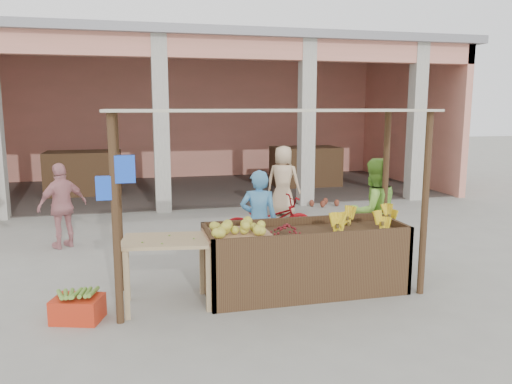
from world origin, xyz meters
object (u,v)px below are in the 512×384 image
object	(u,v)px
red_crate	(78,309)
motorcycle	(268,221)
vendor_green	(373,209)
fruit_stall	(304,262)
side_table	(166,250)
vendor_blue	(259,217)

from	to	relation	value
red_crate	motorcycle	size ratio (longest dim) A/B	0.30
vendor_green	motorcycle	xyz separation A→B (m)	(-1.31, 1.30, -0.40)
vendor_green	fruit_stall	bearing A→B (deg)	26.18
vendor_green	motorcycle	bearing A→B (deg)	-49.17
side_table	red_crate	bearing A→B (deg)	-160.74
fruit_stall	red_crate	size ratio (longest dim) A/B	4.89
vendor_blue	motorcycle	xyz separation A→B (m)	(0.45, 1.16, -0.34)
red_crate	fruit_stall	bearing A→B (deg)	23.42
fruit_stall	red_crate	world-z (taller)	fruit_stall
motorcycle	vendor_green	bearing A→B (deg)	-138.72
vendor_blue	motorcycle	distance (m)	1.29
fruit_stall	side_table	distance (m)	1.83
fruit_stall	side_table	world-z (taller)	side_table
fruit_stall	red_crate	distance (m)	2.85
fruit_stall	vendor_blue	world-z (taller)	vendor_blue
side_table	motorcycle	xyz separation A→B (m)	(1.87, 2.20, -0.24)
fruit_stall	vendor_green	bearing A→B (deg)	30.74
side_table	motorcycle	world-z (taller)	motorcycle
red_crate	vendor_green	bearing A→B (deg)	32.50
vendor_blue	vendor_green	xyz separation A→B (m)	(1.77, -0.14, 0.06)
red_crate	motorcycle	distance (m)	3.77
vendor_green	motorcycle	size ratio (longest dim) A/B	0.98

